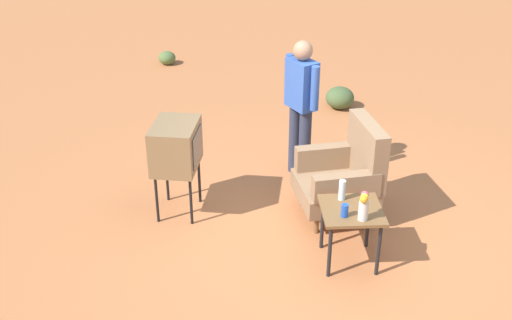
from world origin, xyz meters
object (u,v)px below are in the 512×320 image
at_px(armchair, 345,174).
at_px(soda_can_blue, 345,211).
at_px(person_standing, 301,101).
at_px(bottle_short_clear, 342,190).
at_px(flower_vase, 364,205).
at_px(side_table, 351,216).
at_px(tv_on_stand, 176,146).

distance_m(armchair, soda_can_blue, 0.95).
xyz_separation_m(person_standing, bottle_short_clear, (1.56, 0.21, -0.26)).
bearing_deg(flower_vase, soda_can_blue, -110.54).
relative_size(person_standing, bottle_short_clear, 8.20).
height_order(armchair, side_table, armchair).
bearing_deg(soda_can_blue, bottle_short_clear, 174.88).
bearing_deg(armchair, flower_vase, -1.58).
bearing_deg(armchair, bottle_short_clear, -13.82).
distance_m(side_table, bottle_short_clear, 0.26).
xyz_separation_m(armchair, bottle_short_clear, (0.63, -0.15, 0.18)).
height_order(armchair, person_standing, person_standing).
distance_m(armchair, tv_on_stand, 1.77).
relative_size(tv_on_stand, bottle_short_clear, 5.15).
bearing_deg(soda_can_blue, side_table, 142.47).
distance_m(armchair, side_table, 0.81).
xyz_separation_m(soda_can_blue, flower_vase, (0.06, 0.15, 0.09)).
relative_size(bottle_short_clear, soda_can_blue, 1.64).
xyz_separation_m(tv_on_stand, flower_vase, (1.15, 1.71, -0.05)).
distance_m(tv_on_stand, flower_vase, 2.06).
bearing_deg(soda_can_blue, tv_on_stand, -125.05).
xyz_separation_m(armchair, side_table, (0.80, -0.09, 0.00)).
bearing_deg(side_table, flower_vase, 18.79).
bearing_deg(person_standing, side_table, 8.95).
distance_m(side_table, flower_vase, 0.30).
xyz_separation_m(person_standing, flower_vase, (1.91, 0.33, -0.21)).
relative_size(tv_on_stand, person_standing, 0.63).
bearing_deg(tv_on_stand, side_table, 59.51).
distance_m(person_standing, flower_vase, 1.95).
distance_m(bottle_short_clear, flower_vase, 0.38).
bearing_deg(armchair, soda_can_blue, -11.08).
height_order(person_standing, bottle_short_clear, person_standing).
bearing_deg(tv_on_stand, bottle_short_clear, 63.28).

